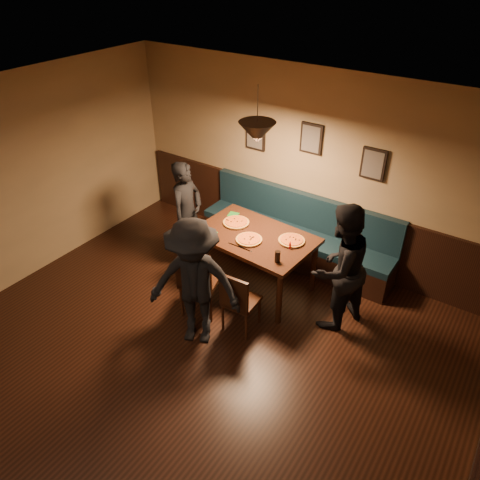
{
  "coord_description": "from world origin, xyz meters",
  "views": [
    {
      "loc": [
        2.56,
        -2.01,
        4.12
      ],
      "look_at": [
        -0.16,
        1.98,
        0.95
      ],
      "focal_mm": 34.36,
      "sensor_mm": 36.0,
      "label": 1
    }
  ],
  "objects": [
    {
      "name": "tabasco_bottle",
      "position": [
        0.38,
        2.31,
        0.89
      ],
      "size": [
        0.03,
        0.03,
        0.11
      ],
      "primitive_type": "cylinder",
      "rotation": [
        0.0,
        0.0,
        0.12
      ],
      "color": "#9D0513",
      "rests_on": "dining_table"
    },
    {
      "name": "diner_left",
      "position": [
        -1.3,
        2.3,
        0.8
      ],
      "size": [
        0.42,
        0.61,
        1.6
      ],
      "primitive_type": "imported",
      "rotation": [
        0.0,
        0.0,
        1.64
      ],
      "color": "black",
      "rests_on": "floor"
    },
    {
      "name": "pizza_a",
      "position": [
        -0.53,
        2.43,
        0.85
      ],
      "size": [
        0.43,
        0.43,
        0.04
      ],
      "primitive_type": "cylinder",
      "rotation": [
        0.0,
        0.0,
        -0.22
      ],
      "color": "orange",
      "rests_on": "dining_table"
    },
    {
      "name": "pizza_b",
      "position": [
        -0.15,
        2.18,
        0.85
      ],
      "size": [
        0.35,
        0.35,
        0.04
      ],
      "primitive_type": "cylinder",
      "rotation": [
        0.0,
        0.0,
        0.02
      ],
      "color": "orange",
      "rests_on": "dining_table"
    },
    {
      "name": "floor",
      "position": [
        0.0,
        0.0,
        0.0
      ],
      "size": [
        7.0,
        7.0,
        0.0
      ],
      "primitive_type": "plane",
      "color": "black",
      "rests_on": "ground"
    },
    {
      "name": "pizza_c",
      "position": [
        0.32,
        2.47,
        0.85
      ],
      "size": [
        0.43,
        0.43,
        0.04
      ],
      "primitive_type": "cylinder",
      "rotation": [
        0.0,
        0.0,
        -0.3
      ],
      "color": "orange",
      "rests_on": "dining_table"
    },
    {
      "name": "picture_left",
      "position": [
        -0.9,
        3.47,
        1.7
      ],
      "size": [
        0.32,
        0.04,
        0.42
      ],
      "primitive_type": "cube",
      "color": "black",
      "rests_on": "wall_back"
    },
    {
      "name": "ceiling",
      "position": [
        0.0,
        0.0,
        2.8
      ],
      "size": [
        7.0,
        7.0,
        0.0
      ],
      "primitive_type": "plane",
      "rotation": [
        3.14,
        0.0,
        0.0
      ],
      "color": "silver",
      "rests_on": "ground"
    },
    {
      "name": "chair_near_left",
      "position": [
        -0.45,
        1.51,
        0.51
      ],
      "size": [
        0.57,
        0.57,
        1.03
      ],
      "primitive_type": null,
      "rotation": [
        0.0,
        0.0,
        0.31
      ],
      "color": "black",
      "rests_on": "floor"
    },
    {
      "name": "wainscot",
      "position": [
        0.0,
        3.47,
        0.5
      ],
      "size": [
        5.88,
        0.06,
        1.0
      ],
      "primitive_type": "cube",
      "color": "black",
      "rests_on": "ground"
    },
    {
      "name": "picture_center",
      "position": [
        0.0,
        3.47,
        1.85
      ],
      "size": [
        0.32,
        0.04,
        0.42
      ],
      "primitive_type": "cube",
      "color": "black",
      "rests_on": "wall_back"
    },
    {
      "name": "wall_back",
      "position": [
        0.0,
        3.5,
        1.4
      ],
      "size": [
        6.0,
        0.0,
        6.0
      ],
      "primitive_type": "plane",
      "rotation": [
        1.57,
        0.0,
        0.0
      ],
      "color": "#8C704F",
      "rests_on": "ground"
    },
    {
      "name": "chair_near_right",
      "position": [
        0.16,
        1.53,
        0.44
      ],
      "size": [
        0.41,
        0.41,
        0.88
      ],
      "primitive_type": null,
      "rotation": [
        0.0,
        0.0,
        0.06
      ],
      "color": "black",
      "rests_on": "floor"
    },
    {
      "name": "picture_right",
      "position": [
        0.9,
        3.47,
        1.7
      ],
      "size": [
        0.32,
        0.04,
        0.42
      ],
      "primitive_type": "cube",
      "color": "black",
      "rests_on": "wall_back"
    },
    {
      "name": "booth_bench",
      "position": [
        0.0,
        3.2,
        0.5
      ],
      "size": [
        3.0,
        0.6,
        1.0
      ],
      "primitive_type": null,
      "color": "#0F232D",
      "rests_on": "ground"
    },
    {
      "name": "napkin_b",
      "position": [
        -0.66,
        2.02,
        0.83
      ],
      "size": [
        0.17,
        0.17,
        0.01
      ],
      "primitive_type": "cube",
      "rotation": [
        0.0,
        0.0,
        0.25
      ],
      "color": "#217E38",
      "rests_on": "dining_table"
    },
    {
      "name": "pendant_lamp",
      "position": [
        -0.16,
        2.33,
        2.25
      ],
      "size": [
        0.44,
        0.44,
        0.25
      ],
      "primitive_type": "cone",
      "rotation": [
        3.14,
        0.0,
        0.0
      ],
      "color": "black",
      "rests_on": "ceiling"
    },
    {
      "name": "diner_right",
      "position": [
        1.07,
        2.28,
        0.84
      ],
      "size": [
        0.89,
        0.99,
        1.68
      ],
      "primitive_type": "imported",
      "rotation": [
        0.0,
        0.0,
        -1.94
      ],
      "color": "black",
      "rests_on": "floor"
    },
    {
      "name": "soda_glass",
      "position": [
        0.38,
        1.99,
        0.91
      ],
      "size": [
        0.09,
        0.09,
        0.15
      ],
      "primitive_type": "cylinder",
      "rotation": [
        0.0,
        0.0,
        0.32
      ],
      "color": "black",
      "rests_on": "dining_table"
    },
    {
      "name": "dining_table",
      "position": [
        -0.16,
        2.33,
        0.42
      ],
      "size": [
        1.62,
        1.1,
        0.83
      ],
      "primitive_type": "cube",
      "rotation": [
        0.0,
        0.0,
        -0.07
      ],
      "color": "black",
      "rests_on": "floor"
    },
    {
      "name": "napkin_a",
      "position": [
        -0.71,
        2.61,
        0.83
      ],
      "size": [
        0.17,
        0.17,
        0.01
      ],
      "primitive_type": "cube",
      "rotation": [
        0.0,
        0.0,
        0.23
      ],
      "color": "#1C6B1D",
      "rests_on": "dining_table"
    },
    {
      "name": "cutlery_set",
      "position": [
        -0.17,
        1.98,
        0.83
      ],
      "size": [
        0.2,
        0.02,
        0.0
      ],
      "primitive_type": "cube",
      "rotation": [
        0.0,
        0.0,
        1.55
      ],
      "color": "#B9B8BD",
      "rests_on": "dining_table"
    },
    {
      "name": "diner_front",
      "position": [
        -0.18,
        1.07,
        0.83
      ],
      "size": [
        1.24,
        1.01,
        1.67
      ],
      "primitive_type": "imported",
      "rotation": [
        0.0,
        0.0,
        0.42
      ],
      "color": "black",
      "rests_on": "floor"
    }
  ]
}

